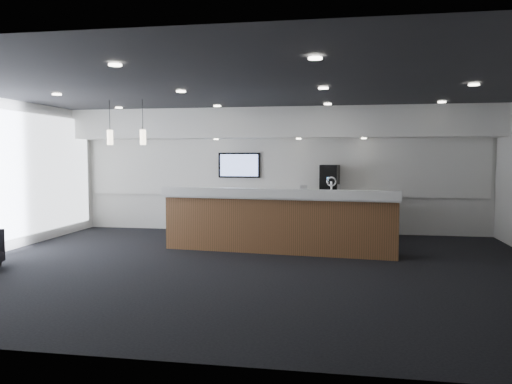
# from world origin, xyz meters

# --- Properties ---
(ground) EXTENTS (10.00, 10.00, 0.00)m
(ground) POSITION_xyz_m (0.00, 0.00, 0.00)
(ground) COLOR black
(ground) RESTS_ON ground
(ceiling) EXTENTS (10.00, 8.00, 0.02)m
(ceiling) POSITION_xyz_m (0.00, 0.00, 3.00)
(ceiling) COLOR black
(ceiling) RESTS_ON back_wall
(back_wall) EXTENTS (10.00, 0.02, 3.00)m
(back_wall) POSITION_xyz_m (0.00, 4.00, 1.50)
(back_wall) COLOR silver
(back_wall) RESTS_ON ground
(soffit_bulkhead) EXTENTS (10.00, 0.90, 0.70)m
(soffit_bulkhead) POSITION_xyz_m (0.00, 3.55, 2.65)
(soffit_bulkhead) COLOR white
(soffit_bulkhead) RESTS_ON back_wall
(alcove_panel) EXTENTS (9.80, 0.06, 1.40)m
(alcove_panel) POSITION_xyz_m (0.00, 3.97, 1.60)
(alcove_panel) COLOR white
(alcove_panel) RESTS_ON back_wall
(back_credenza) EXTENTS (5.06, 0.66, 0.95)m
(back_credenza) POSITION_xyz_m (-0.00, 3.64, 0.48)
(back_credenza) COLOR #989AA0
(back_credenza) RESTS_ON ground
(wall_tv) EXTENTS (1.05, 0.08, 0.62)m
(wall_tv) POSITION_xyz_m (-1.00, 3.91, 1.65)
(wall_tv) COLOR black
(wall_tv) RESTS_ON back_wall
(pendant_left) EXTENTS (0.12, 0.12, 0.30)m
(pendant_left) POSITION_xyz_m (-2.40, 0.80, 2.25)
(pendant_left) COLOR #FFEAC6
(pendant_left) RESTS_ON ceiling
(pendant_right) EXTENTS (0.12, 0.12, 0.30)m
(pendant_right) POSITION_xyz_m (-3.10, 0.80, 2.25)
(pendant_right) COLOR #FFEAC6
(pendant_right) RESTS_ON ceiling
(ceiling_can_lights) EXTENTS (7.00, 5.00, 0.02)m
(ceiling_can_lights) POSITION_xyz_m (0.00, 0.00, 2.97)
(ceiling_can_lights) COLOR white
(ceiling_can_lights) RESTS_ON ceiling
(service_counter) EXTENTS (4.67, 1.23, 1.49)m
(service_counter) POSITION_xyz_m (0.30, 1.40, 0.58)
(service_counter) COLOR #53381B
(service_counter) RESTS_ON ground
(coffee_machine) EXTENTS (0.48, 0.57, 0.72)m
(coffee_machine) POSITION_xyz_m (1.23, 3.71, 1.31)
(coffee_machine) COLOR black
(coffee_machine) RESTS_ON back_credenza
(info_sign_left) EXTENTS (0.18, 0.06, 0.24)m
(info_sign_left) POSITION_xyz_m (0.62, 3.55, 1.07)
(info_sign_left) COLOR silver
(info_sign_left) RESTS_ON back_credenza
(info_sign_right) EXTENTS (0.20, 0.05, 0.27)m
(info_sign_right) POSITION_xyz_m (1.39, 3.55, 1.08)
(info_sign_right) COLOR silver
(info_sign_right) RESTS_ON back_credenza
(cup_0) EXTENTS (0.10, 0.10, 0.09)m
(cup_0) POSITION_xyz_m (1.75, 3.56, 0.99)
(cup_0) COLOR white
(cup_0) RESTS_ON back_credenza
(cup_1) EXTENTS (0.13, 0.13, 0.09)m
(cup_1) POSITION_xyz_m (1.61, 3.56, 0.99)
(cup_1) COLOR white
(cup_1) RESTS_ON back_credenza
(cup_2) EXTENTS (0.12, 0.12, 0.09)m
(cup_2) POSITION_xyz_m (1.47, 3.56, 0.99)
(cup_2) COLOR white
(cup_2) RESTS_ON back_credenza
(cup_3) EXTENTS (0.12, 0.12, 0.09)m
(cup_3) POSITION_xyz_m (1.33, 3.56, 0.99)
(cup_3) COLOR white
(cup_3) RESTS_ON back_credenza
(cup_4) EXTENTS (0.13, 0.13, 0.09)m
(cup_4) POSITION_xyz_m (1.19, 3.56, 0.99)
(cup_4) COLOR white
(cup_4) RESTS_ON back_credenza
(cup_5) EXTENTS (0.10, 0.10, 0.09)m
(cup_5) POSITION_xyz_m (1.05, 3.56, 0.99)
(cup_5) COLOR white
(cup_5) RESTS_ON back_credenza
(cup_6) EXTENTS (0.13, 0.13, 0.09)m
(cup_6) POSITION_xyz_m (0.91, 3.56, 0.99)
(cup_6) COLOR white
(cup_6) RESTS_ON back_credenza
(cup_7) EXTENTS (0.11, 0.11, 0.09)m
(cup_7) POSITION_xyz_m (0.77, 3.56, 0.99)
(cup_7) COLOR white
(cup_7) RESTS_ON back_credenza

